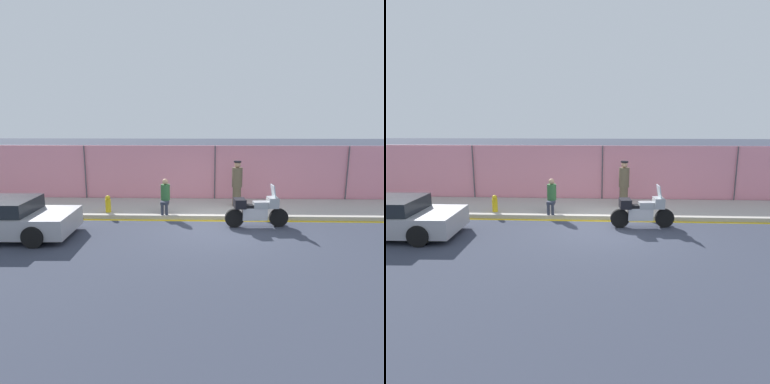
% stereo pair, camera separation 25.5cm
% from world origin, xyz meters
% --- Properties ---
extents(ground_plane, '(120.00, 120.00, 0.00)m').
position_xyz_m(ground_plane, '(0.00, 0.00, 0.00)').
color(ground_plane, '#333847').
extents(sidewalk, '(41.94, 2.86, 0.15)m').
position_xyz_m(sidewalk, '(0.00, 2.48, 0.07)').
color(sidewalk, '#ADA89E').
rests_on(sidewalk, ground_plane).
extents(curb_paint_stripe, '(41.94, 0.18, 0.01)m').
position_xyz_m(curb_paint_stripe, '(0.00, 0.96, 0.00)').
color(curb_paint_stripe, gold).
rests_on(curb_paint_stripe, ground_plane).
extents(storefront_fence, '(39.84, 0.17, 2.44)m').
position_xyz_m(storefront_fence, '(-0.00, 3.99, 1.22)').
color(storefront_fence, pink).
rests_on(storefront_fence, ground_plane).
extents(motorcycle, '(2.11, 0.59, 1.43)m').
position_xyz_m(motorcycle, '(1.25, 0.29, 0.57)').
color(motorcycle, black).
rests_on(motorcycle, ground_plane).
extents(officer_standing, '(0.41, 0.41, 1.79)m').
position_xyz_m(officer_standing, '(0.83, 2.63, 1.06)').
color(officer_standing, brown).
rests_on(officer_standing, sidewalk).
extents(person_seated_on_curb, '(0.34, 0.64, 1.25)m').
position_xyz_m(person_seated_on_curb, '(-1.90, 1.51, 0.84)').
color(person_seated_on_curb, '#2D3342').
rests_on(person_seated_on_curb, sidewalk).
extents(parked_car_far_background, '(4.30, 2.10, 1.18)m').
position_xyz_m(parked_car_far_background, '(-6.63, -0.94, 0.58)').
color(parked_car_far_background, '#9E9EA3').
rests_on(parked_car_far_background, ground_plane).
extents(fire_hydrant, '(0.20, 0.25, 0.63)m').
position_xyz_m(fire_hydrant, '(-4.03, 1.48, 0.46)').
color(fire_hydrant, gold).
rests_on(fire_hydrant, sidewalk).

